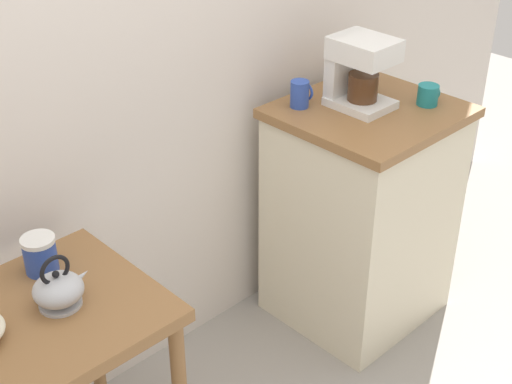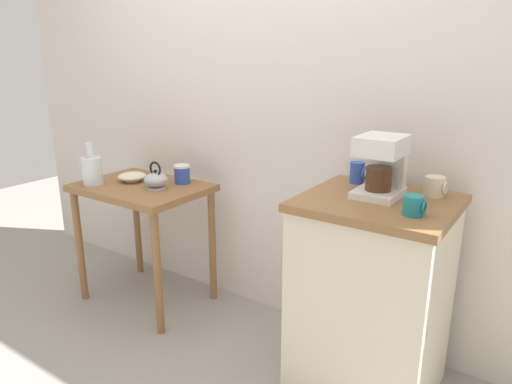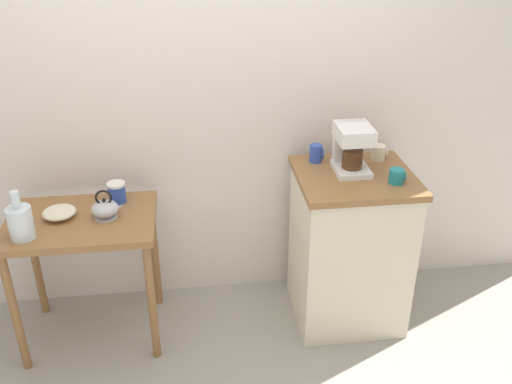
{
  "view_description": "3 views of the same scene",
  "coord_description": "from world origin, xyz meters",
  "px_view_note": "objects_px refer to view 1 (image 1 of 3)",
  "views": [
    {
      "loc": [
        -1.24,
        -1.53,
        2.04
      ],
      "look_at": [
        0.14,
        -0.1,
        0.86
      ],
      "focal_mm": 51.96,
      "sensor_mm": 36.0,
      "label": 1
    },
    {
      "loc": [
        1.41,
        -1.85,
        1.5
      ],
      "look_at": [
        0.2,
        -0.09,
        0.87
      ],
      "focal_mm": 32.57,
      "sensor_mm": 36.0,
      "label": 2
    },
    {
      "loc": [
        -0.08,
        -2.64,
        2.21
      ],
      "look_at": [
        0.24,
        -0.09,
        0.88
      ],
      "focal_mm": 39.28,
      "sensor_mm": 36.0,
      "label": 3
    }
  ],
  "objects_px": {
    "teakettle": "(59,289)",
    "canister_enamel": "(40,254)",
    "mug_blue": "(300,94)",
    "mug_dark_teal": "(428,95)",
    "mug_small_cream": "(364,72)",
    "coffee_maker": "(357,69)"
  },
  "relations": [
    {
      "from": "coffee_maker",
      "to": "mug_small_cream",
      "type": "height_order",
      "value": "coffee_maker"
    },
    {
      "from": "teakettle",
      "to": "canister_enamel",
      "type": "distance_m",
      "value": 0.18
    },
    {
      "from": "coffee_maker",
      "to": "mug_dark_teal",
      "type": "height_order",
      "value": "coffee_maker"
    },
    {
      "from": "teakettle",
      "to": "mug_blue",
      "type": "distance_m",
      "value": 1.17
    },
    {
      "from": "canister_enamel",
      "to": "mug_blue",
      "type": "relative_size",
      "value": 1.13
    },
    {
      "from": "teakettle",
      "to": "mug_blue",
      "type": "height_order",
      "value": "mug_blue"
    },
    {
      "from": "canister_enamel",
      "to": "teakettle",
      "type": "bearing_deg",
      "value": -104.07
    },
    {
      "from": "canister_enamel",
      "to": "mug_dark_teal",
      "type": "bearing_deg",
      "value": -11.29
    },
    {
      "from": "canister_enamel",
      "to": "coffee_maker",
      "type": "xyz_separation_m",
      "value": [
        1.26,
        -0.11,
        0.25
      ]
    },
    {
      "from": "mug_dark_teal",
      "to": "mug_blue",
      "type": "height_order",
      "value": "mug_blue"
    },
    {
      "from": "teakettle",
      "to": "canister_enamel",
      "type": "relative_size",
      "value": 1.49
    },
    {
      "from": "mug_small_cream",
      "to": "coffee_maker",
      "type": "bearing_deg",
      "value": -149.34
    },
    {
      "from": "canister_enamel",
      "to": "mug_small_cream",
      "type": "distance_m",
      "value": 1.46
    },
    {
      "from": "coffee_maker",
      "to": "mug_blue",
      "type": "bearing_deg",
      "value": 140.52
    },
    {
      "from": "mug_dark_teal",
      "to": "mug_small_cream",
      "type": "distance_m",
      "value": 0.3
    },
    {
      "from": "coffee_maker",
      "to": "teakettle",
      "type": "bearing_deg",
      "value": -177.12
    },
    {
      "from": "teakettle",
      "to": "mug_blue",
      "type": "relative_size",
      "value": 1.68
    },
    {
      "from": "canister_enamel",
      "to": "mug_blue",
      "type": "distance_m",
      "value": 1.11
    },
    {
      "from": "teakettle",
      "to": "mug_dark_teal",
      "type": "relative_size",
      "value": 1.99
    },
    {
      "from": "mug_dark_teal",
      "to": "mug_small_cream",
      "type": "height_order",
      "value": "mug_small_cream"
    },
    {
      "from": "mug_small_cream",
      "to": "canister_enamel",
      "type": "bearing_deg",
      "value": -179.6
    },
    {
      "from": "teakettle",
      "to": "mug_small_cream",
      "type": "xyz_separation_m",
      "value": [
        1.5,
        0.18,
        0.16
      ]
    }
  ]
}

